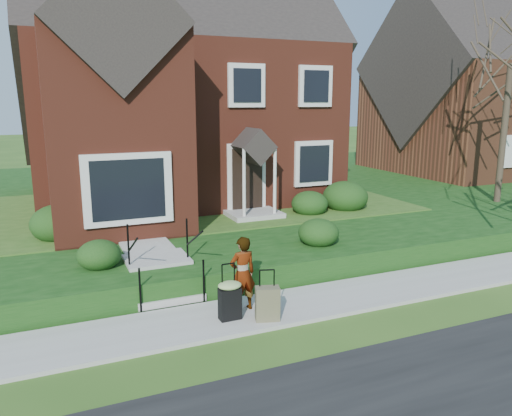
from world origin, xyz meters
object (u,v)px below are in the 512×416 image
front_steps (162,272)px  woman (242,274)px  suitcase_black (230,298)px  suitcase_olive (267,303)px

front_steps → woman: size_ratio=1.35×
front_steps → woman: bearing=-53.9°
suitcase_black → suitcase_olive: 0.72m
woman → suitcase_black: (-0.39, -0.32, -0.33)m
suitcase_olive → front_steps: bearing=138.8°
woman → suitcase_black: woman is taller
front_steps → suitcase_black: 2.18m
woman → suitcase_olive: size_ratio=1.53×
suitcase_olive → suitcase_black: bearing=169.9°
suitcase_black → suitcase_olive: bearing=-27.5°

